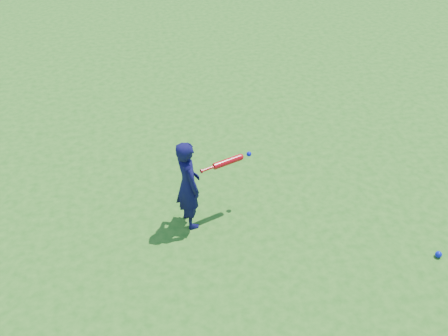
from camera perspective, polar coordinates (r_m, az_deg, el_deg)
name	(u,v)px	position (r m, az deg, el deg)	size (l,w,h in m)	color
ground	(220,192)	(6.77, -0.41, -2.79)	(80.00, 80.00, 0.00)	#29721B
child	(188,185)	(5.96, -4.13, -1.90)	(0.44, 0.29, 1.21)	#0F0D40
ground_ball_blue	(439,254)	(6.41, 23.31, -9.06)	(0.08, 0.08, 0.08)	#0C16D3
bat_swing	(230,161)	(6.03, 0.64, 0.81)	(0.67, 0.31, 0.08)	red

